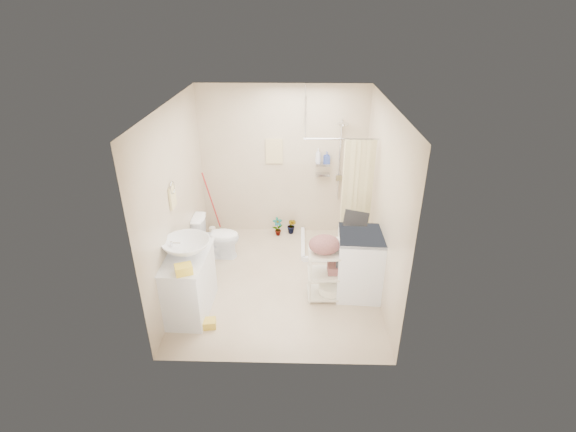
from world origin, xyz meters
The scene contains 23 objects.
floor centered at (0.00, 0.00, 0.00)m, with size 3.20×3.20×0.00m, color #C7B395.
ceiling centered at (0.00, 0.00, 2.60)m, with size 2.80×3.20×0.04m, color silver.
wall_back centered at (0.00, 1.60, 1.30)m, with size 2.80×0.04×2.60m, color beige.
wall_front centered at (0.00, -1.60, 1.30)m, with size 2.80×0.04×2.60m, color beige.
wall_left centered at (-1.40, 0.00, 1.30)m, with size 0.04×3.20×2.60m, color beige.
wall_right centered at (1.40, 0.00, 1.30)m, with size 0.04×3.20×2.60m, color beige.
vanity centered at (-1.16, -0.69, 0.43)m, with size 0.54×0.97×0.85m, color silver.
sink centered at (-1.14, -0.65, 0.96)m, with size 0.61×0.61×0.21m, color silver.
counter_basket centered at (-1.08, -1.06, 0.91)m, with size 0.20×0.15×0.11m, color yellow.
floor_basket centered at (-0.87, -1.02, 0.07)m, with size 0.28×0.21×0.15m, color gold.
toilet centered at (-1.04, 0.68, 0.36)m, with size 0.40×0.71×0.72m, color white.
mop centered at (-1.28, 1.44, 0.60)m, with size 0.11×0.11×1.20m, color #B02225, non-canonical shape.
potted_plant_a centered at (-0.10, 1.39, 0.17)m, with size 0.18×0.12×0.34m, color #933F21.
potted_plant_b centered at (0.15, 1.46, 0.15)m, with size 0.17×0.13×0.30m, color brown.
hanging_towel centered at (-0.15, 1.58, 1.50)m, with size 0.28×0.03×0.42m, color beige.
towel_ring centered at (-1.38, -0.20, 1.47)m, with size 0.04×0.22×0.34m, color beige, non-canonical shape.
tp_holder centered at (-1.36, 0.05, 0.72)m, with size 0.08×0.12×0.14m, color white, non-canonical shape.
shower centered at (0.85, 1.05, 1.05)m, with size 1.10×1.10×2.10m, color white, non-canonical shape.
shampoo_bottle_a centered at (0.58, 1.54, 1.44)m, with size 0.09×0.10×0.25m, color silver.
shampoo_bottle_b centered at (0.73, 1.54, 1.42)m, with size 0.09×0.09×0.19m, color #334798.
washing_machine centered at (1.14, -0.22, 0.47)m, with size 0.64×0.66×0.94m, color silver.
laundry_rack centered at (0.73, -0.35, 0.44)m, with size 0.64×0.38×0.89m, color beige, non-canonical shape.
ironing_board centered at (0.99, -0.08, 0.60)m, with size 0.34×0.10×1.19m, color black, non-canonical shape.
Camera 1 is at (0.25, -5.11, 3.67)m, focal length 26.00 mm.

